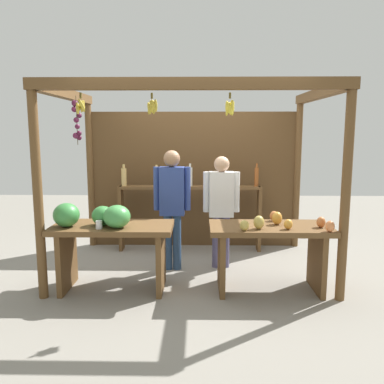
% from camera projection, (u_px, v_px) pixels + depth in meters
% --- Properties ---
extents(ground_plane, '(12.00, 12.00, 0.00)m').
position_uv_depth(ground_plane, '(192.00, 267.00, 5.30)').
color(ground_plane, gray).
rests_on(ground_plane, ground).
extents(market_stall, '(3.37, 2.14, 2.35)m').
position_uv_depth(market_stall, '(192.00, 163.00, 5.56)').
color(market_stall, brown).
rests_on(market_stall, ground).
extents(fruit_counter_left, '(1.37, 0.66, 1.03)m').
position_uv_depth(fruit_counter_left, '(106.00, 233.00, 4.43)').
color(fruit_counter_left, brown).
rests_on(fruit_counter_left, ground).
extents(fruit_counter_right, '(1.37, 0.66, 0.91)m').
position_uv_depth(fruit_counter_right, '(271.00, 242.00, 4.44)').
color(fruit_counter_right, brown).
rests_on(fruit_counter_right, ground).
extents(bottle_shelf_unit, '(2.16, 0.22, 1.34)m').
position_uv_depth(bottle_shelf_unit, '(189.00, 199.00, 5.93)').
color(bottle_shelf_unit, brown).
rests_on(bottle_shelf_unit, ground).
extents(vendor_man, '(0.48, 0.21, 1.58)m').
position_uv_depth(vendor_man, '(172.00, 199.00, 5.07)').
color(vendor_man, navy).
rests_on(vendor_man, ground).
extents(vendor_woman, '(0.48, 0.20, 1.50)m').
position_uv_depth(vendor_woman, '(221.00, 202.00, 5.17)').
color(vendor_woman, '#4C476B').
rests_on(vendor_woman, ground).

